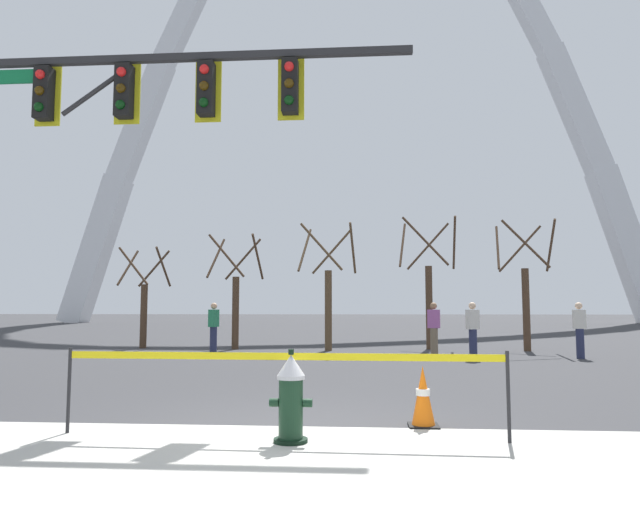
# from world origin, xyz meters

# --- Properties ---
(ground_plane) EXTENTS (240.00, 240.00, 0.00)m
(ground_plane) POSITION_xyz_m (0.00, 0.00, 0.00)
(ground_plane) COLOR #333335
(fire_hydrant) EXTENTS (0.46, 0.48, 0.99)m
(fire_hydrant) POSITION_xyz_m (0.14, -0.51, 0.47)
(fire_hydrant) COLOR black
(fire_hydrant) RESTS_ON ground
(caution_tape_barrier) EXTENTS (4.96, 0.15, 0.97)m
(caution_tape_barrier) POSITION_xyz_m (-0.00, -0.32, 0.66)
(caution_tape_barrier) COLOR #232326
(caution_tape_barrier) RESTS_ON ground
(traffic_cone_by_hydrant) EXTENTS (0.36, 0.36, 0.73)m
(traffic_cone_by_hydrant) POSITION_xyz_m (1.64, 0.41, 0.36)
(traffic_cone_by_hydrant) COLOR black
(traffic_cone_by_hydrant) RESTS_ON ground
(traffic_signal_gantry) EXTENTS (7.82, 0.44, 6.00)m
(traffic_signal_gantry) POSITION_xyz_m (-3.47, 2.30, 4.40)
(traffic_signal_gantry) COLOR #232326
(traffic_signal_gantry) RESTS_ON ground
(monument_arch) EXTENTS (56.95, 2.25, 50.58)m
(monument_arch) POSITION_xyz_m (-0.00, 47.36, 22.28)
(monument_arch) COLOR silver
(monument_arch) RESTS_ON ground
(tree_far_left) EXTENTS (1.66, 1.67, 3.58)m
(tree_far_left) POSITION_xyz_m (-6.93, 13.33, 1.59)
(tree_far_left) COLOR #473323
(tree_far_left) RESTS_ON ground
(tree_left_mid) EXTENTS (1.83, 1.84, 3.96)m
(tree_left_mid) POSITION_xyz_m (-3.52, 13.01, 1.76)
(tree_left_mid) COLOR #473323
(tree_left_mid) RESTS_ON ground
(tree_center_left) EXTENTS (1.95, 1.96, 4.24)m
(tree_center_left) POSITION_xyz_m (-0.25, 12.58, 1.88)
(tree_center_left) COLOR brown
(tree_center_left) RESTS_ON ground
(tree_center_right) EXTENTS (2.09, 2.10, 4.55)m
(tree_center_right) POSITION_xyz_m (3.23, 13.51, 2.02)
(tree_center_right) COLOR #473323
(tree_center_right) RESTS_ON ground
(tree_right_mid) EXTENTS (1.99, 2.00, 4.33)m
(tree_right_mid) POSITION_xyz_m (6.37, 12.91, 1.92)
(tree_right_mid) COLOR #473323
(tree_right_mid) RESTS_ON ground
(pedestrian_walking_left) EXTENTS (0.39, 0.35, 1.59)m
(pedestrian_walking_left) POSITION_xyz_m (3.97, 9.56, 0.82)
(pedestrian_walking_left) COLOR #232847
(pedestrian_walking_left) RESTS_ON ground
(pedestrian_standing_center) EXTENTS (0.39, 0.30, 1.59)m
(pedestrian_standing_center) POSITION_xyz_m (3.00, 10.37, 0.82)
(pedestrian_standing_center) COLOR brown
(pedestrian_standing_center) RESTS_ON ground
(pedestrian_walking_right) EXTENTS (0.37, 0.26, 1.59)m
(pedestrian_walking_right) POSITION_xyz_m (7.06, 10.12, 0.82)
(pedestrian_walking_right) COLOR #232847
(pedestrian_walking_right) RESTS_ON ground
(pedestrian_near_trees) EXTENTS (0.29, 0.38, 1.59)m
(pedestrian_near_trees) POSITION_xyz_m (-3.75, 10.99, 0.82)
(pedestrian_near_trees) COLOR #232847
(pedestrian_near_trees) RESTS_ON ground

